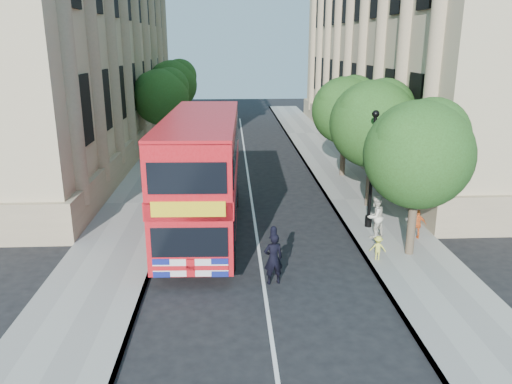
{
  "coord_description": "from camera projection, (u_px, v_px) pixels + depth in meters",
  "views": [
    {
      "loc": [
        -1.07,
        -14.53,
        7.96
      ],
      "look_at": [
        -0.09,
        4.32,
        2.3
      ],
      "focal_mm": 35.0,
      "sensor_mm": 36.0,
      "label": 1
    }
  ],
  "objects": [
    {
      "name": "ground",
      "position": [
        266.0,
        297.0,
        16.24
      ],
      "size": [
        120.0,
        120.0,
        0.0
      ],
      "primitive_type": "plane",
      "color": "black",
      "rests_on": "ground"
    },
    {
      "name": "pavement_right",
      "position": [
        362.0,
        200.0,
        26.08
      ],
      "size": [
        3.5,
        80.0,
        0.12
      ],
      "primitive_type": "cube",
      "color": "gray",
      "rests_on": "ground"
    },
    {
      "name": "pavement_left",
      "position": [
        140.0,
        204.0,
        25.5
      ],
      "size": [
        3.5,
        80.0,
        0.12
      ],
      "primitive_type": "cube",
      "color": "gray",
      "rests_on": "ground"
    },
    {
      "name": "building_right",
      "position": [
        427.0,
        28.0,
        37.3
      ],
      "size": [
        12.0,
        38.0,
        18.0
      ],
      "primitive_type": "cube",
      "color": "tan",
      "rests_on": "ground"
    },
    {
      "name": "building_left",
      "position": [
        52.0,
        28.0,
        35.92
      ],
      "size": [
        12.0,
        38.0,
        18.0
      ],
      "primitive_type": "cube",
      "color": "tan",
      "rests_on": "ground"
    },
    {
      "name": "tree_right_near",
      "position": [
        420.0,
        149.0,
        18.22
      ],
      "size": [
        4.0,
        4.0,
        6.08
      ],
      "color": "#473828",
      "rests_on": "ground"
    },
    {
      "name": "tree_right_mid",
      "position": [
        374.0,
        119.0,
        23.9
      ],
      "size": [
        4.2,
        4.2,
        6.37
      ],
      "color": "#473828",
      "rests_on": "ground"
    },
    {
      "name": "tree_right_far",
      "position": [
        346.0,
        107.0,
        29.68
      ],
      "size": [
        4.0,
        4.0,
        6.15
      ],
      "color": "#473828",
      "rests_on": "ground"
    },
    {
      "name": "tree_left_far",
      "position": [
        161.0,
        94.0,
        35.74
      ],
      "size": [
        4.0,
        4.0,
        6.3
      ],
      "color": "#473828",
      "rests_on": "ground"
    },
    {
      "name": "tree_left_back",
      "position": [
        173.0,
        82.0,
        43.32
      ],
      "size": [
        4.2,
        4.2,
        6.65
      ],
      "color": "#473828",
      "rests_on": "ground"
    },
    {
      "name": "lamp_post",
      "position": [
        372.0,
        174.0,
        21.51
      ],
      "size": [
        0.32,
        0.32,
        5.16
      ],
      "color": "black",
      "rests_on": "pavement_right"
    },
    {
      "name": "double_decker_bus",
      "position": [
        202.0,
        171.0,
        21.04
      ],
      "size": [
        3.21,
        10.89,
        4.99
      ],
      "rotation": [
        0.0,
        0.0,
        -0.03
      ],
      "color": "red",
      "rests_on": "ground"
    },
    {
      "name": "box_van",
      "position": [
        198.0,
        178.0,
        25.73
      ],
      "size": [
        2.04,
        4.67,
        2.64
      ],
      "rotation": [
        0.0,
        0.0,
        -0.04
      ],
      "color": "black",
      "rests_on": "ground"
    },
    {
      "name": "police_constable",
      "position": [
        273.0,
        259.0,
        16.95
      ],
      "size": [
        0.75,
        0.57,
        1.83
      ],
      "primitive_type": "imported",
      "rotation": [
        0.0,
        0.0,
        3.35
      ],
      "color": "black",
      "rests_on": "ground"
    },
    {
      "name": "woman_pedestrian",
      "position": [
        375.0,
        217.0,
        20.77
      ],
      "size": [
        1.1,
        1.04,
        1.78
      ],
      "primitive_type": "imported",
      "rotation": [
        0.0,
        0.0,
        3.73
      ],
      "color": "silver",
      "rests_on": "pavement_right"
    },
    {
      "name": "child_a",
      "position": [
        417.0,
        224.0,
        20.66
      ],
      "size": [
        0.77,
        0.4,
        1.25
      ],
      "primitive_type": "imported",
      "rotation": [
        0.0,
        0.0,
        3.0
      ],
      "color": "orange",
      "rests_on": "pavement_right"
    },
    {
      "name": "child_b",
      "position": [
        378.0,
        248.0,
        18.69
      ],
      "size": [
        0.66,
        0.47,
        0.93
      ],
      "primitive_type": "imported",
      "rotation": [
        0.0,
        0.0,
        2.92
      ],
      "color": "#D2D147",
      "rests_on": "pavement_right"
    }
  ]
}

